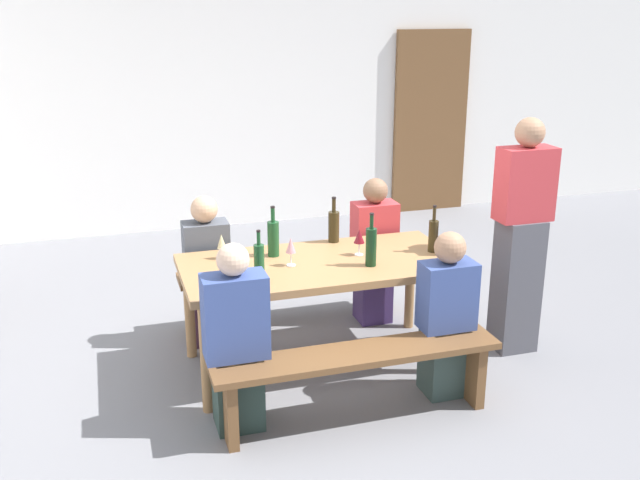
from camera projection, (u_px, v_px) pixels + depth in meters
ground_plane at (320, 364)px, 5.01m from camera, size 24.00×24.00×0.00m
back_wall at (222, 79)px, 7.76m from camera, size 14.00×0.20×3.20m
wooden_door at (430, 122)px, 8.47m from camera, size 0.90×0.06×2.10m
tasting_table at (320, 273)px, 4.81m from camera, size 1.82×0.88×0.75m
bench_near at (357, 367)px, 4.23m from camera, size 1.72×0.30×0.45m
bench_far at (292, 280)px, 5.58m from camera, size 1.72×0.30×0.45m
wine_bottle_0 at (334, 226)px, 5.15m from camera, size 0.08×0.08×0.33m
wine_bottle_1 at (273, 238)px, 4.85m from camera, size 0.08×0.08×0.35m
wine_bottle_2 at (433, 235)px, 4.94m from camera, size 0.07×0.07×0.33m
wine_bottle_3 at (259, 261)px, 4.44m from camera, size 0.07×0.07×0.32m
wine_bottle_4 at (371, 246)px, 4.67m from camera, size 0.07×0.07×0.35m
wine_glass_0 at (291, 246)px, 4.67m from camera, size 0.07×0.07×0.19m
wine_glass_1 at (221, 242)px, 4.80m from camera, size 0.06×0.06×0.17m
wine_glass_2 at (359, 237)px, 4.87m from camera, size 0.07×0.07×0.18m
seated_guest_near_0 at (236, 343)px, 4.12m from camera, size 0.36×0.24×1.13m
seated_guest_near_1 at (446, 318)px, 4.50m from camera, size 0.34×0.24×1.07m
seated_guest_far_0 at (207, 274)px, 5.20m from camera, size 0.32×0.24×1.10m
seated_guest_far_1 at (374, 254)px, 5.55m from camera, size 0.33×0.24×1.14m
standing_host at (520, 241)px, 5.01m from camera, size 0.38×0.24×1.66m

